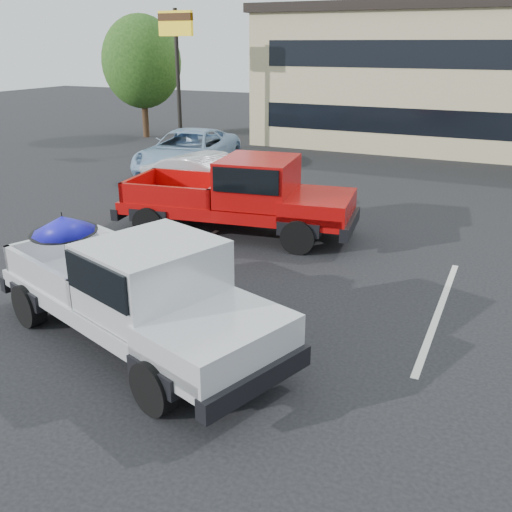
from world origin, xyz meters
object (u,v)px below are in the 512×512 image
(motel_sign, at_px, (176,42))
(red_pickup, at_px, (251,194))
(blue_suv, at_px, (188,152))
(tree_left, at_px, (142,62))
(silver_sedan, at_px, (214,182))
(silver_pickup, at_px, (144,290))

(motel_sign, distance_m, red_pickup, 12.85)
(motel_sign, bearing_deg, blue_suv, -54.47)
(tree_left, xyz_separation_m, silver_sedan, (9.78, -10.43, -2.97))
(tree_left, bearing_deg, silver_pickup, -54.90)
(red_pickup, bearing_deg, silver_pickup, -88.62)
(motel_sign, relative_size, tree_left, 1.00)
(silver_sedan, bearing_deg, motel_sign, 47.17)
(tree_left, relative_size, blue_suv, 1.05)
(red_pickup, bearing_deg, silver_sedan, 129.29)
(tree_left, xyz_separation_m, blue_suv, (6.62, -6.67, -2.93))
(motel_sign, bearing_deg, silver_pickup, -59.87)
(motel_sign, bearing_deg, red_pickup, -49.87)
(silver_sedan, xyz_separation_m, blue_suv, (-3.16, 3.76, 0.04))
(motel_sign, xyz_separation_m, tree_left, (-4.00, 3.00, -0.92))
(silver_pickup, relative_size, silver_sedan, 1.31)
(silver_pickup, height_order, silver_sedan, silver_pickup)
(silver_pickup, bearing_deg, red_pickup, 118.62)
(red_pickup, height_order, silver_sedan, red_pickup)
(silver_pickup, bearing_deg, tree_left, 144.32)
(silver_pickup, height_order, blue_suv, silver_pickup)
(motel_sign, distance_m, blue_suv, 5.94)
(blue_suv, bearing_deg, red_pickup, -57.03)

